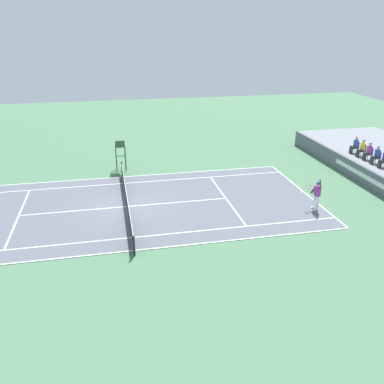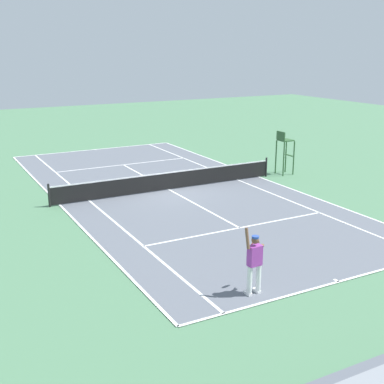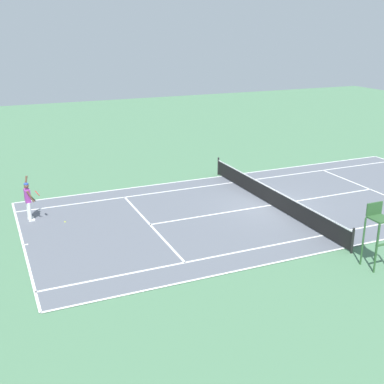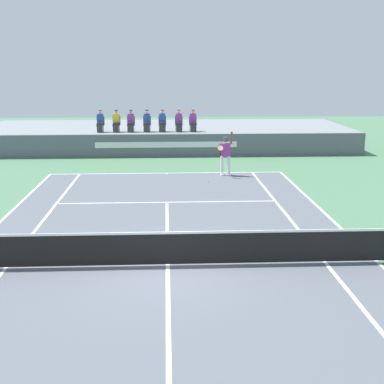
{
  "view_description": "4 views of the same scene",
  "coord_description": "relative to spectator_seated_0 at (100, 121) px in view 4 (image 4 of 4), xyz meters",
  "views": [
    {
      "loc": [
        23.5,
        -0.81,
        10.48
      ],
      "look_at": [
        0.83,
        3.96,
        1.0
      ],
      "focal_mm": 38.1,
      "sensor_mm": 36.0,
      "label": 1
    },
    {
      "loc": [
        10.71,
        22.39,
        6.92
      ],
      "look_at": [
        0.83,
        3.96,
        1.0
      ],
      "focal_mm": 48.1,
      "sensor_mm": 36.0,
      "label": 2
    },
    {
      "loc": [
        -19.64,
        12.85,
        8.53
      ],
      "look_at": [
        0.83,
        3.96,
        1.0
      ],
      "focal_mm": 45.93,
      "sensor_mm": 36.0,
      "label": 3
    },
    {
      "loc": [
        0.0,
        -12.64,
        5.02
      ],
      "look_at": [
        0.83,
        3.96,
        1.0
      ],
      "focal_mm": 49.0,
      "sensor_mm": 36.0,
      "label": 4
    }
  ],
  "objects": [
    {
      "name": "court",
      "position": [
        3.79,
        -17.84,
        -1.88
      ],
      "size": [
        11.08,
        23.88,
        0.03
      ],
      "color": "slate",
      "rests_on": "ground"
    },
    {
      "name": "tennis_player",
      "position": [
        6.54,
        -6.53,
        -0.9
      ],
      "size": [
        0.76,
        0.65,
        2.08
      ],
      "color": "white",
      "rests_on": "ground"
    },
    {
      "name": "ground_plane",
      "position": [
        3.79,
        -17.84,
        -1.89
      ],
      "size": [
        80.0,
        80.0,
        0.0
      ],
      "primitive_type": "plane",
      "color": "#4C7A56"
    },
    {
      "name": "spectator_seated_4",
      "position": [
        3.58,
        0.0,
        0.0
      ],
      "size": [
        0.44,
        0.6,
        1.27
      ],
      "color": "#474C56",
      "rests_on": "bleacher_platform"
    },
    {
      "name": "spectator_seated_1",
      "position": [
        0.92,
        0.0,
        0.0
      ],
      "size": [
        0.44,
        0.6,
        1.27
      ],
      "color": "#474C56",
      "rests_on": "bleacher_platform"
    },
    {
      "name": "spectator_seated_0",
      "position": [
        0.0,
        0.0,
        0.0
      ],
      "size": [
        0.44,
        0.6,
        1.27
      ],
      "color": "#474C56",
      "rests_on": "bleacher_platform"
    },
    {
      "name": "barrier_wall",
      "position": [
        3.79,
        -1.17,
        -1.25
      ],
      "size": [
        22.71,
        0.25,
        1.28
      ],
      "color": "#565B66",
      "rests_on": "ground"
    },
    {
      "name": "spectator_seated_2",
      "position": [
        1.75,
        0.0,
        0.0
      ],
      "size": [
        0.44,
        0.6,
        1.27
      ],
      "color": "#474C56",
      "rests_on": "bleacher_platform"
    },
    {
      "name": "net",
      "position": [
        3.79,
        -17.84,
        -1.37
      ],
      "size": [
        11.98,
        0.1,
        1.07
      ],
      "color": "black",
      "rests_on": "ground"
    },
    {
      "name": "spectator_seated_6",
      "position": [
        5.36,
        0.0,
        0.0
      ],
      "size": [
        0.44,
        0.6,
        1.27
      ],
      "color": "#474C56",
      "rests_on": "bleacher_platform"
    },
    {
      "name": "tennis_ball",
      "position": [
        5.63,
        -7.96,
        -1.86
      ],
      "size": [
        0.07,
        0.07,
        0.07
      ],
      "primitive_type": "sphere",
      "color": "#D1E533",
      "rests_on": "ground"
    },
    {
      "name": "spectator_seated_5",
      "position": [
        4.54,
        0.0,
        0.0
      ],
      "size": [
        0.44,
        0.6,
        1.27
      ],
      "color": "#474C56",
      "rests_on": "bleacher_platform"
    },
    {
      "name": "spectator_seated_3",
      "position": [
        2.69,
        0.0,
        0.0
      ],
      "size": [
        0.44,
        0.6,
        1.27
      ],
      "color": "#474C56",
      "rests_on": "bleacher_platform"
    },
    {
      "name": "bleacher_platform",
      "position": [
        3.79,
        2.97,
        -1.25
      ],
      "size": [
        22.71,
        8.04,
        1.28
      ],
      "primitive_type": "cube",
      "color": "gray",
      "rests_on": "ground"
    }
  ]
}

